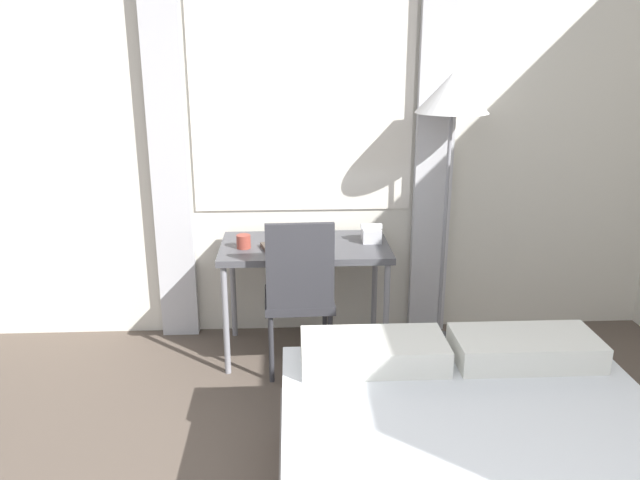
{
  "coord_description": "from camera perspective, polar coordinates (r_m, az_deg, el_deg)",
  "views": [
    {
      "loc": [
        -0.11,
        -0.63,
        1.87
      ],
      "look_at": [
        0.05,
        2.59,
        0.87
      ],
      "focal_mm": 35.0,
      "sensor_mm": 36.0,
      "label": 1
    }
  ],
  "objects": [
    {
      "name": "wall_back_with_window",
      "position": [
        4.03,
        -1.27,
        9.83
      ],
      "size": [
        5.65,
        0.13,
        2.7
      ],
      "color": "silver",
      "rests_on": "ground_plane"
    },
    {
      "name": "desk",
      "position": [
        3.82,
        -1.39,
        -1.34
      ],
      "size": [
        1.02,
        0.6,
        0.72
      ],
      "color": "#4C4C51",
      "rests_on": "ground_plane"
    },
    {
      "name": "desk_chair",
      "position": [
        3.61,
        -1.9,
        -4.56
      ],
      "size": [
        0.41,
        0.41,
        0.96
      ],
      "rotation": [
        0.0,
        0.0,
        0.03
      ],
      "color": "#333338",
      "rests_on": "ground_plane"
    },
    {
      "name": "standing_lamp",
      "position": [
        3.84,
        11.98,
        11.94
      ],
      "size": [
        0.44,
        0.44,
        1.74
      ],
      "color": "#4C4C51",
      "rests_on": "ground_plane"
    },
    {
      "name": "telephone",
      "position": [
        3.86,
        4.71,
        0.57
      ],
      "size": [
        0.13,
        0.14,
        0.11
      ],
      "color": "silver",
      "rests_on": "desk"
    },
    {
      "name": "book",
      "position": [
        3.74,
        -3.46,
        -0.53
      ],
      "size": [
        0.27,
        0.21,
        0.02
      ],
      "rotation": [
        0.0,
        0.0,
        0.27
      ],
      "color": "#4C4238",
      "rests_on": "desk"
    },
    {
      "name": "mug",
      "position": [
        3.75,
        -7.0,
        -0.14
      ],
      "size": [
        0.08,
        0.08,
        0.08
      ],
      "color": "#993F33",
      "rests_on": "desk"
    }
  ]
}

